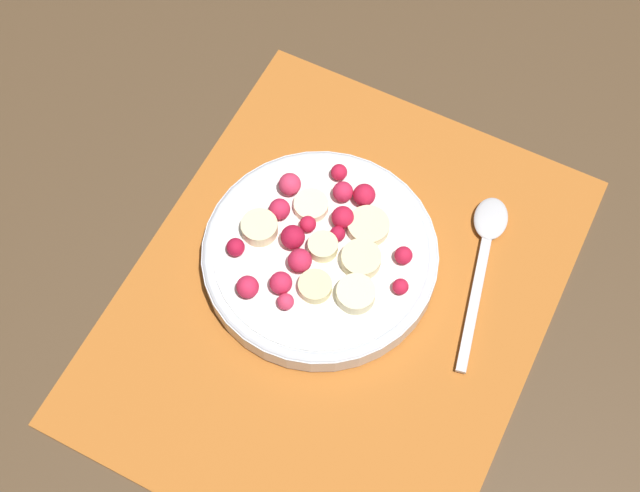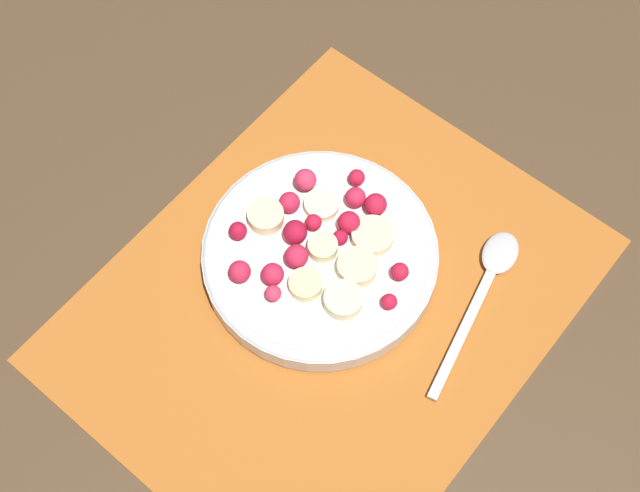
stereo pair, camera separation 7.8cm
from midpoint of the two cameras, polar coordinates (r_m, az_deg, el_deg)
The scene contains 4 objects.
ground_plane at distance 0.80m, azimuth 3.39°, elevation -3.75°, with size 3.00×3.00×0.00m, color #4C3823.
placemat at distance 0.80m, azimuth 3.41°, elevation -3.66°, with size 0.45×0.36×0.01m.
fruit_bowl at distance 0.80m, azimuth 2.81°, elevation -0.74°, with size 0.21×0.21×0.05m.
spoon at distance 0.82m, azimuth 13.48°, elevation -2.15°, with size 0.18×0.06×0.01m.
Camera 2 is at (-0.25, -0.20, 0.74)m, focal length 50.00 mm.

